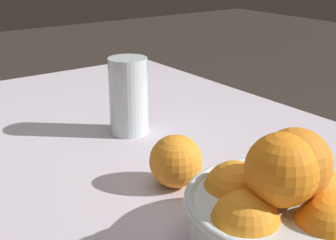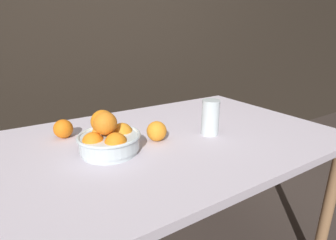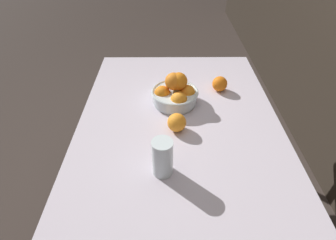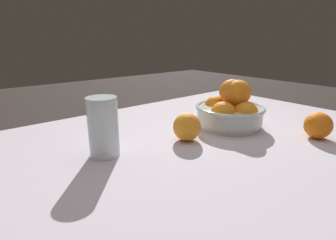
# 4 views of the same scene
# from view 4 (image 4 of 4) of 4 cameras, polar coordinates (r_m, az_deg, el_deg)

# --- Properties ---
(dining_table) EXTENTS (1.46, 0.91, 0.73)m
(dining_table) POSITION_cam_4_polar(r_m,az_deg,el_deg) (0.77, 2.83, -10.15)
(dining_table) COLOR silver
(dining_table) RESTS_ON ground_plane
(fruit_bowl) EXTENTS (0.23, 0.23, 0.16)m
(fruit_bowl) POSITION_cam_4_polar(r_m,az_deg,el_deg) (0.90, 13.44, 2.17)
(fruit_bowl) COLOR silver
(fruit_bowl) RESTS_ON dining_table
(juice_glass) EXTENTS (0.08, 0.08, 0.15)m
(juice_glass) POSITION_cam_4_polar(r_m,az_deg,el_deg) (0.67, -13.85, -2.13)
(juice_glass) COLOR #F4A314
(juice_glass) RESTS_ON dining_table
(orange_loose_near_bowl) EXTENTS (0.08, 0.08, 0.08)m
(orange_loose_near_bowl) POSITION_cam_4_polar(r_m,az_deg,el_deg) (0.89, 29.87, -1.02)
(orange_loose_near_bowl) COLOR orange
(orange_loose_near_bowl) RESTS_ON dining_table
(orange_loose_front) EXTENTS (0.08, 0.08, 0.08)m
(orange_loose_front) POSITION_cam_4_polar(r_m,az_deg,el_deg) (0.76, 4.15, -1.50)
(orange_loose_front) COLOR orange
(orange_loose_front) RESTS_ON dining_table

